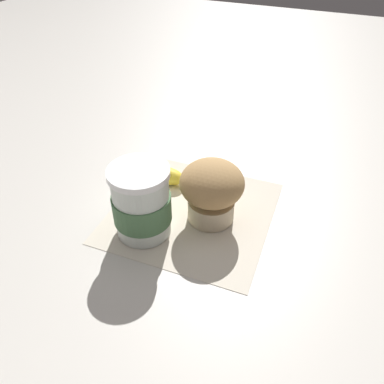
# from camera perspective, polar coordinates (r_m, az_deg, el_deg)

# --- Properties ---
(ground_plane) EXTENTS (3.00, 3.00, 0.00)m
(ground_plane) POSITION_cam_1_polar(r_m,az_deg,el_deg) (0.63, 0.00, -3.07)
(ground_plane) COLOR beige
(paper_napkin) EXTENTS (0.27, 0.27, 0.00)m
(paper_napkin) POSITION_cam_1_polar(r_m,az_deg,el_deg) (0.63, 0.00, -3.02)
(paper_napkin) COLOR beige
(paper_napkin) RESTS_ON ground_plane
(coffee_cup) EXTENTS (0.09, 0.09, 0.12)m
(coffee_cup) POSITION_cam_1_polar(r_m,az_deg,el_deg) (0.57, -7.69, -1.67)
(coffee_cup) COLOR silver
(coffee_cup) RESTS_ON paper_napkin
(muffin) EXTENTS (0.10, 0.10, 0.11)m
(muffin) POSITION_cam_1_polar(r_m,az_deg,el_deg) (0.59, 3.02, 0.44)
(muffin) COLOR beige
(muffin) RESTS_ON paper_napkin
(banana) EXTENTS (0.07, 0.17, 0.03)m
(banana) POSITION_cam_1_polar(r_m,az_deg,el_deg) (0.68, -3.85, 2.17)
(banana) COLOR yellow
(banana) RESTS_ON paper_napkin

